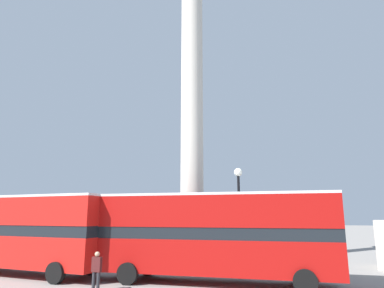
{
  "coord_description": "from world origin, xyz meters",
  "views": [
    {
      "loc": [
        7.13,
        -21.46,
        3.17
      ],
      "look_at": [
        0.0,
        0.0,
        7.88
      ],
      "focal_mm": 32.0,
      "sensor_mm": 36.0,
      "label": 1
    }
  ],
  "objects_px": {
    "pedestrian_near_lamp": "(96,269)",
    "monument_column": "(192,123)",
    "bus_b": "(22,230)",
    "bus_a": "(216,233)",
    "street_lamp": "(239,212)"
  },
  "relations": [
    {
      "from": "bus_b",
      "to": "street_lamp",
      "type": "xyz_separation_m",
      "value": [
        11.75,
        2.69,
        0.99
      ]
    },
    {
      "from": "bus_b",
      "to": "pedestrian_near_lamp",
      "type": "height_order",
      "value": "bus_b"
    },
    {
      "from": "monument_column",
      "to": "pedestrian_near_lamp",
      "type": "relative_size",
      "value": 15.71
    },
    {
      "from": "bus_a",
      "to": "bus_b",
      "type": "distance_m",
      "value": 10.94
    },
    {
      "from": "bus_a",
      "to": "pedestrian_near_lamp",
      "type": "bearing_deg",
      "value": -147.5
    },
    {
      "from": "bus_a",
      "to": "pedestrian_near_lamp",
      "type": "relative_size",
      "value": 7.03
    },
    {
      "from": "bus_b",
      "to": "pedestrian_near_lamp",
      "type": "distance_m",
      "value": 7.04
    },
    {
      "from": "street_lamp",
      "to": "pedestrian_near_lamp",
      "type": "height_order",
      "value": "street_lamp"
    },
    {
      "from": "bus_a",
      "to": "pedestrian_near_lamp",
      "type": "height_order",
      "value": "bus_a"
    },
    {
      "from": "street_lamp",
      "to": "pedestrian_near_lamp",
      "type": "xyz_separation_m",
      "value": [
        -5.27,
        -5.05,
        -2.43
      ]
    },
    {
      "from": "bus_b",
      "to": "monument_column",
      "type": "bearing_deg",
      "value": 39.48
    },
    {
      "from": "bus_b",
      "to": "street_lamp",
      "type": "bearing_deg",
      "value": 16.71
    },
    {
      "from": "pedestrian_near_lamp",
      "to": "monument_column",
      "type": "bearing_deg",
      "value": 80.65
    },
    {
      "from": "monument_column",
      "to": "pedestrian_near_lamp",
      "type": "height_order",
      "value": "monument_column"
    },
    {
      "from": "monument_column",
      "to": "bus_a",
      "type": "height_order",
      "value": "monument_column"
    }
  ]
}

